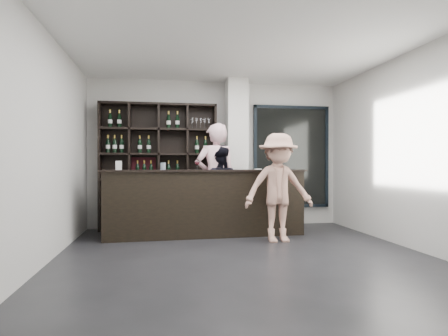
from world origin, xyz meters
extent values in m
cube|color=black|center=(0.00, 0.00, -0.01)|extent=(5.00, 5.50, 0.01)
cube|color=silver|center=(0.35, 2.47, 1.45)|extent=(0.40, 0.40, 2.90)
cube|color=black|center=(1.55, 2.69, 1.40)|extent=(1.60, 0.08, 2.10)
cube|color=black|center=(1.55, 2.69, 1.40)|extent=(1.48, 0.02, 1.98)
cube|color=black|center=(-0.35, 1.75, 0.56)|extent=(3.39, 0.64, 1.11)
cube|color=black|center=(-0.35, 1.75, 1.13)|extent=(3.47, 0.72, 0.03)
imported|color=beige|center=(-0.15, 1.85, 0.98)|extent=(0.74, 0.51, 1.96)
imported|color=black|center=(-0.10, 1.85, 0.79)|extent=(0.84, 0.69, 1.58)
imported|color=tan|center=(0.75, 1.05, 0.87)|extent=(1.13, 0.67, 1.73)
cylinder|color=white|center=(-1.07, 1.72, 1.21)|extent=(0.12, 0.12, 0.12)
cube|color=white|center=(0.63, 1.88, 1.15)|extent=(0.12, 0.12, 0.02)
cube|color=white|center=(-1.81, 1.79, 1.22)|extent=(0.10, 0.06, 0.15)
camera|label=1|loc=(-1.10, -4.70, 1.22)|focal=30.00mm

